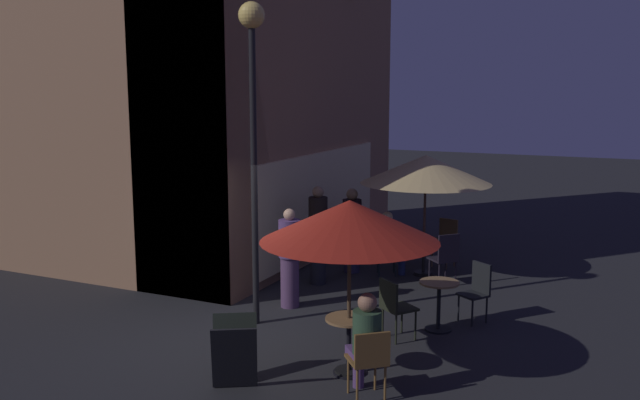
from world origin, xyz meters
TOP-DOWN VIEW (x-y plane):
  - ground_plane at (0.00, 0.00)m, footprint 60.00×60.00m
  - cafe_building at (3.97, 2.94)m, footprint 7.99×6.96m
  - street_lamp_near_corner at (0.80, 0.02)m, footprint 0.39×0.39m
  - menu_sandwich_board at (-1.26, -0.88)m, footprint 0.82×0.79m
  - cafe_table_0 at (4.61, -1.56)m, footprint 0.62×0.62m
  - cafe_table_1 at (-0.36, -2.03)m, footprint 0.61×0.61m
  - cafe_table_2 at (1.70, -2.65)m, footprint 0.60×0.60m
  - patio_umbrella_0 at (4.61, -1.56)m, footprint 2.52×2.52m
  - patio_umbrella_1 at (-0.36, -2.03)m, footprint 2.26×2.26m
  - cafe_chair_0 at (5.47, -1.78)m, footprint 0.50×0.50m
  - cafe_chair_1 at (4.26, -0.82)m, footprint 0.54×0.54m
  - cafe_chair_2 at (4.05, -2.14)m, footprint 0.62×0.62m
  - cafe_chair_3 at (-0.96, -2.53)m, footprint 0.60×0.60m
  - cafe_chair_4 at (1.04, -2.16)m, footprint 0.60×0.60m
  - cafe_chair_5 at (2.36, -3.09)m, footprint 0.53×0.53m
  - patron_seated_0 at (4.32, -0.95)m, footprint 0.47×0.54m
  - patron_seated_1 at (-0.86, -2.45)m, footprint 0.53×0.51m
  - patron_standing_2 at (4.22, -0.19)m, footprint 0.38×0.38m
  - patron_standing_3 at (3.18, 0.06)m, footprint 0.35×0.35m
  - patron_standing_4 at (1.75, -0.08)m, footprint 0.37×0.37m

SIDE VIEW (x-z plane):
  - ground_plane at x=0.00m, z-range 0.00..0.00m
  - menu_sandwich_board at x=-1.26m, z-range 0.01..0.84m
  - cafe_table_0 at x=4.61m, z-range 0.12..0.84m
  - cafe_table_1 at x=-0.36m, z-range 0.12..0.88m
  - cafe_table_2 at x=1.70m, z-range 0.12..0.88m
  - cafe_chair_3 at x=-0.96m, z-range 0.10..0.98m
  - cafe_chair_4 at x=1.04m, z-range 0.10..1.00m
  - cafe_chair_5 at x=2.36m, z-range 0.08..1.02m
  - cafe_chair_0 at x=5.47m, z-range 0.09..1.06m
  - cafe_chair_2 at x=4.05m, z-range 0.09..1.09m
  - cafe_chair_1 at x=4.26m, z-range 0.10..1.11m
  - patron_seated_0 at x=4.32m, z-range 0.08..1.35m
  - patron_seated_1 at x=-0.86m, z-range 0.09..1.38m
  - patron_standing_4 at x=1.75m, z-range 0.00..1.68m
  - patron_standing_2 at x=4.22m, z-range 0.00..1.69m
  - patron_standing_3 at x=3.18m, z-range 0.01..1.86m
  - patio_umbrella_1 at x=-0.36m, z-range 0.87..3.15m
  - patio_umbrella_0 at x=4.61m, z-range 0.90..3.27m
  - street_lamp_near_corner at x=0.80m, z-range 1.21..6.10m
  - cafe_building at x=3.97m, z-range -0.01..7.98m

